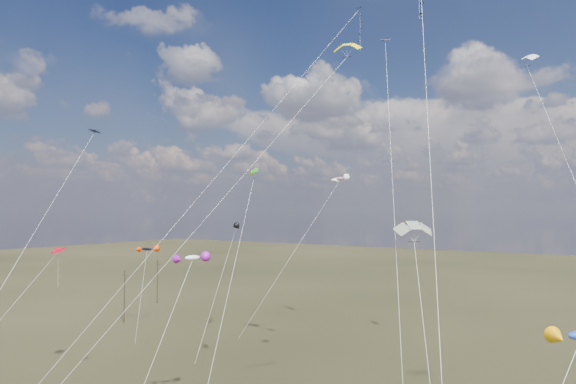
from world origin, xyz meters
The scene contains 15 objects.
utility_pole_near centered at (-38.00, 30.00, 4.09)m, with size 1.40×0.20×8.00m.
utility_pole_far centered at (-46.00, 44.00, 4.09)m, with size 1.40×0.20×8.00m.
diamond_black_high centered at (14.75, 12.72, 31.82)m, with size 8.42×20.29×37.00m.
diamond_navy_tall centered at (0.70, 26.29, 34.13)m, with size 19.29×28.78×39.99m.
diamond_black_mid centered at (-10.07, -0.78, 16.12)m, with size 4.53×12.54×23.79m.
diamond_red_low centered at (-21.75, 7.85, 10.96)m, with size 6.87×8.94×13.43m.
diamond_orange_center centered at (10.95, 16.37, 22.99)m, with size 8.93×17.74×33.23m.
parafoil_yellow centered at (4.03, 22.20, 33.41)m, with size 17.99×24.37×34.26m.
parafoil_blue_white centered at (18.67, 34.40, 32.81)m, with size 13.28×19.94×33.66m.
parafoil_striped centered at (14.59, 11.48, 16.21)m, with size 6.00×9.42×16.93m.
parafoil_tricolor centered at (-2.53, 15.91, 20.94)m, with size 6.34×15.16×21.61m.
novelty_black_orange centered at (-31.41, 28.58, 11.59)m, with size 7.24×7.84×12.16m.
novelty_orange_black centered at (-16.55, 30.63, 15.08)m, with size 4.12×12.13×15.63m.
novelty_white_purple centered at (-2.30, 7.52, 13.44)m, with size 1.88×9.73×13.93m.
novelty_redwhite_stripe centered at (-7.40, 42.77, 21.69)m, with size 11.23×12.55×22.32m.
Camera 1 is at (26.60, -22.63, 17.30)m, focal length 32.00 mm.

